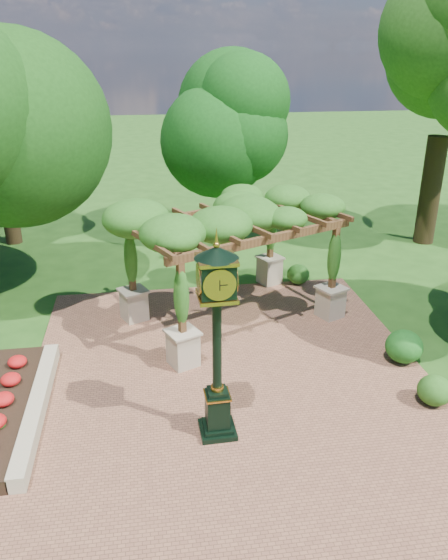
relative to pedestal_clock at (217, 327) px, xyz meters
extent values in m
plane|color=#1E4714|center=(0.64, 0.78, -2.62)|extent=(120.00, 120.00, 0.00)
cube|color=brown|center=(0.64, 1.78, -2.60)|extent=(10.00, 12.00, 0.04)
cube|color=#C6B793|center=(-3.96, 1.28, -2.42)|extent=(0.35, 5.00, 0.40)
cube|color=black|center=(0.00, 0.00, -2.52)|extent=(0.79, 0.79, 0.11)
cube|color=black|center=(0.00, 0.00, -2.00)|extent=(0.49, 0.49, 0.86)
cube|color=#C18428|center=(0.00, 0.00, -1.62)|extent=(0.55, 0.55, 0.04)
cylinder|color=black|center=(0.00, 0.00, -0.38)|extent=(0.20, 0.20, 2.20)
cube|color=black|center=(0.00, 0.00, 1.06)|extent=(0.69, 0.69, 0.67)
cylinder|color=beige|center=(0.01, -0.34, 1.06)|extent=(0.57, 0.05, 0.57)
cone|color=black|center=(0.00, 0.00, 1.58)|extent=(0.89, 0.89, 0.24)
sphere|color=#C18428|center=(0.00, 0.00, 1.73)|extent=(0.13, 0.13, 0.13)
cube|color=tan|center=(-0.50, 2.87, -2.11)|extent=(0.89, 0.89, 0.93)
cube|color=brown|center=(-0.50, 2.87, -0.64)|extent=(0.22, 0.22, 1.91)
cube|color=tan|center=(4.20, 4.98, -2.11)|extent=(0.89, 0.89, 0.93)
cube|color=brown|center=(4.20, 4.98, -0.64)|extent=(0.22, 0.22, 1.91)
cube|color=tan|center=(-1.77, 5.69, -2.11)|extent=(0.89, 0.89, 0.93)
cube|color=brown|center=(-1.77, 5.69, -0.64)|extent=(0.22, 0.22, 1.91)
cube|color=tan|center=(2.94, 7.80, -2.11)|extent=(0.89, 0.89, 0.93)
cube|color=brown|center=(2.94, 7.80, -0.64)|extent=(0.22, 0.22, 1.91)
cube|color=brown|center=(1.85, 3.92, 0.39)|extent=(5.52, 2.58, 0.23)
cube|color=brown|center=(0.58, 6.74, 0.39)|extent=(5.52, 2.58, 0.23)
ellipsoid|color=#255718|center=(1.22, 5.33, 0.67)|extent=(6.98, 5.84, 1.03)
cube|color=gray|center=(0.01, 10.58, -2.57)|extent=(0.58, 0.58, 0.09)
cylinder|color=gray|center=(0.01, 10.58, -2.18)|extent=(0.30, 0.30, 0.78)
cylinder|color=gray|center=(0.01, 10.58, -1.78)|extent=(0.55, 0.55, 0.04)
ellipsoid|color=#265819|center=(5.13, 0.28, -2.22)|extent=(0.85, 0.85, 0.71)
ellipsoid|color=#1A5818|center=(5.26, 2.16, -2.14)|extent=(1.14, 1.14, 0.87)
ellipsoid|color=#255C1A|center=(3.92, 7.58, -2.23)|extent=(0.85, 0.85, 0.70)
cylinder|color=#312413|center=(-6.89, 13.75, -1.01)|extent=(0.67, 0.67, 3.21)
cylinder|color=#352115|center=(2.23, 13.46, -1.28)|extent=(0.66, 0.66, 2.68)
ellipsoid|color=#0F3D0F|center=(2.23, 13.46, 2.18)|extent=(4.10, 4.10, 4.23)
cylinder|color=#312413|center=(10.51, 11.24, -0.39)|extent=(0.83, 0.83, 4.46)
camera|label=1|loc=(-1.29, -9.49, 5.13)|focal=35.00mm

